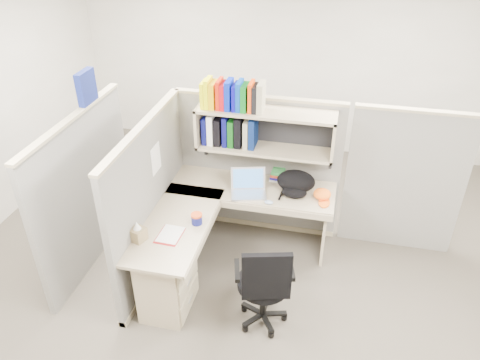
% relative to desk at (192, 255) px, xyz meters
% --- Properties ---
extents(ground, '(6.00, 6.00, 0.00)m').
position_rel_desk_xyz_m(ground, '(0.41, 0.29, -0.44)').
color(ground, '#37322A').
rests_on(ground, ground).
extents(room_shell, '(6.00, 6.00, 6.00)m').
position_rel_desk_xyz_m(room_shell, '(0.41, 0.29, 1.18)').
color(room_shell, '#ACA79B').
rests_on(room_shell, ground).
extents(cubicle, '(3.79, 1.84, 1.95)m').
position_rel_desk_xyz_m(cubicle, '(0.04, 0.74, 0.47)').
color(cubicle, slate).
rests_on(cubicle, ground).
extents(desk, '(1.74, 1.75, 0.73)m').
position_rel_desk_xyz_m(desk, '(0.00, 0.00, 0.00)').
color(desk, gray).
rests_on(desk, ground).
extents(laptop, '(0.44, 0.44, 0.26)m').
position_rel_desk_xyz_m(laptop, '(0.40, 0.71, 0.42)').
color(laptop, silver).
rests_on(laptop, desk).
extents(backpack, '(0.48, 0.43, 0.23)m').
position_rel_desk_xyz_m(backpack, '(0.86, 0.84, 0.41)').
color(backpack, black).
rests_on(backpack, desk).
extents(orange_cap, '(0.24, 0.25, 0.10)m').
position_rel_desk_xyz_m(orange_cap, '(1.14, 0.82, 0.34)').
color(orange_cap, orange).
rests_on(orange_cap, desk).
extents(snack_canister, '(0.11, 0.11, 0.11)m').
position_rel_desk_xyz_m(snack_canister, '(0.03, 0.13, 0.35)').
color(snack_canister, navy).
rests_on(snack_canister, desk).
extents(tissue_box, '(0.16, 0.16, 0.20)m').
position_rel_desk_xyz_m(tissue_box, '(-0.41, -0.22, 0.39)').
color(tissue_box, '#8C784F').
rests_on(tissue_box, desk).
extents(mouse, '(0.10, 0.08, 0.03)m').
position_rel_desk_xyz_m(mouse, '(0.63, 0.60, 0.31)').
color(mouse, '#98B1D8').
rests_on(mouse, desk).
extents(paper_cup, '(0.07, 0.07, 0.09)m').
position_rel_desk_xyz_m(paper_cup, '(0.38, 1.03, 0.34)').
color(paper_cup, white).
rests_on(paper_cup, desk).
extents(book_stack, '(0.17, 0.23, 0.11)m').
position_rel_desk_xyz_m(book_stack, '(0.65, 1.11, 0.34)').
color(book_stack, slate).
rests_on(book_stack, desk).
extents(loose_paper, '(0.21, 0.27, 0.00)m').
position_rel_desk_xyz_m(loose_paper, '(-0.16, -0.08, 0.29)').
color(loose_paper, silver).
rests_on(loose_paper, desk).
extents(task_chair, '(0.56, 0.52, 0.98)m').
position_rel_desk_xyz_m(task_chair, '(0.75, -0.29, -0.09)').
color(task_chair, black).
rests_on(task_chair, ground).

